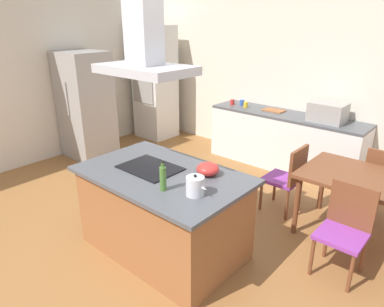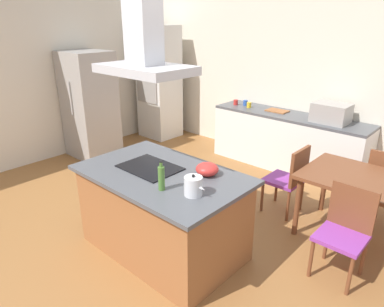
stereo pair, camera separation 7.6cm
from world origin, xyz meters
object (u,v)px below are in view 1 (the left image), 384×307
at_px(mixing_bowl, 208,169).
at_px(dining_table, 370,186).
at_px(refrigerator, 86,106).
at_px(chair_facing_back_wall, 384,179).
at_px(olive_oil_bottle, 163,178).
at_px(chair_at_left_end, 289,175).
at_px(cooktop, 150,168).
at_px(coffee_mug_red, 232,102).
at_px(chair_facing_island, 346,225).
at_px(wall_oven_stack, 155,83).
at_px(range_hood, 144,45).
at_px(countertop_microwave, 328,112).
at_px(coffee_mug_blue, 242,103).
at_px(tea_kettle, 195,186).
at_px(coffee_mug_yellow, 246,105).
at_px(cutting_board, 274,110).

relative_size(mixing_bowl, dining_table, 0.16).
height_order(refrigerator, chair_facing_back_wall, refrigerator).
relative_size(olive_oil_bottle, chair_at_left_end, 0.31).
xyz_separation_m(cooktop, coffee_mug_red, (-0.97, 2.84, 0.04)).
height_order(olive_oil_bottle, mixing_bowl, olive_oil_bottle).
xyz_separation_m(refrigerator, chair_facing_island, (4.51, -0.17, -0.40)).
distance_m(coffee_mug_red, chair_facing_island, 3.33).
height_order(wall_oven_stack, range_hood, range_hood).
distance_m(countertop_microwave, chair_facing_back_wall, 1.31).
distance_m(coffee_mug_blue, wall_oven_stack, 1.93).
distance_m(cooktop, refrigerator, 3.01).
height_order(tea_kettle, wall_oven_stack, wall_oven_stack).
bearing_deg(chair_at_left_end, coffee_mug_yellow, 139.53).
bearing_deg(countertop_microwave, cooktop, -103.55).
xyz_separation_m(mixing_bowl, range_hood, (-0.54, -0.26, 1.14)).
xyz_separation_m(tea_kettle, chair_facing_back_wall, (0.99, 2.37, -0.48)).
distance_m(coffee_mug_red, coffee_mug_yellow, 0.28).
height_order(mixing_bowl, wall_oven_stack, wall_oven_stack).
distance_m(mixing_bowl, coffee_mug_blue, 2.99).
bearing_deg(chair_facing_island, olive_oil_bottle, -137.43).
xyz_separation_m(refrigerator, chair_at_left_end, (3.59, 0.50, -0.40)).
height_order(refrigerator, chair_facing_island, refrigerator).
relative_size(cutting_board, chair_facing_back_wall, 0.38).
xyz_separation_m(olive_oil_bottle, chair_facing_back_wall, (1.26, 2.49, -0.51)).
relative_size(wall_oven_stack, dining_table, 1.57).
xyz_separation_m(refrigerator, chair_facing_back_wall, (4.51, 1.16, -0.40)).
height_order(olive_oil_bottle, dining_table, olive_oil_bottle).
distance_m(coffee_mug_blue, dining_table, 2.88).
height_order(chair_facing_back_wall, range_hood, range_hood).
relative_size(olive_oil_bottle, mixing_bowl, 1.24).
distance_m(coffee_mug_red, cutting_board, 0.78).
distance_m(olive_oil_bottle, coffee_mug_red, 3.40).
bearing_deg(range_hood, countertop_microwave, 76.45).
distance_m(olive_oil_bottle, chair_facing_island, 1.79).
bearing_deg(chair_at_left_end, refrigerator, -172.14).
height_order(coffee_mug_yellow, chair_facing_island, coffee_mug_yellow).
relative_size(coffee_mug_blue, chair_at_left_end, 0.10).
bearing_deg(refrigerator, range_hood, -21.02).
bearing_deg(coffee_mug_yellow, chair_at_left_end, -40.47).
xyz_separation_m(chair_facing_back_wall, chair_at_left_end, (-0.92, -0.67, 0.00)).
bearing_deg(cutting_board, mixing_bowl, -74.50).
relative_size(tea_kettle, chair_at_left_end, 0.24).
bearing_deg(mixing_bowl, olive_oil_bottle, -100.70).
height_order(coffee_mug_blue, chair_facing_back_wall, coffee_mug_blue).
distance_m(cooktop, wall_oven_stack, 3.80).
xyz_separation_m(dining_table, chair_facing_island, (0.00, -0.67, -0.16)).
bearing_deg(cooktop, wall_oven_stack, 135.85).
relative_size(dining_table, chair_facing_island, 1.57).
bearing_deg(coffee_mug_red, refrigerator, -136.11).
xyz_separation_m(tea_kettle, range_hood, (-0.72, 0.13, 1.12)).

